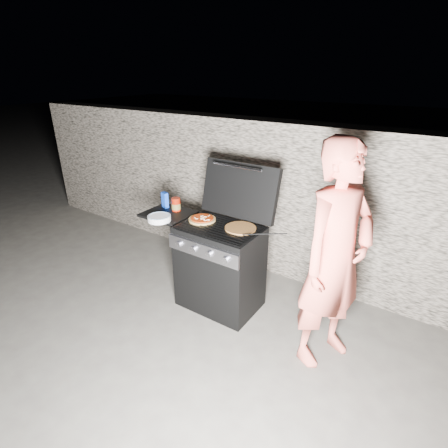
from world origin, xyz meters
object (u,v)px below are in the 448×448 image
Objects in this scene: pizza_topped at (202,219)px; sauce_jar at (176,204)px; gas_grill at (201,260)px; person at (335,259)px.

sauce_jar is (-0.41, 0.07, 0.05)m from pizza_topped.
gas_grill is 1.49m from person.
person is (1.40, -0.07, 0.49)m from gas_grill.
person is at bearing -5.31° from sauce_jar.
pizza_topped is 0.14× the size of person.
person is at bearing -2.75° from gas_grill.
gas_grill is 0.66m from sauce_jar.
gas_grill is 4.90× the size of pizza_topped.
pizza_topped is at bearing 60.70° from gas_grill.
person is (1.38, -0.09, 0.02)m from pizza_topped.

